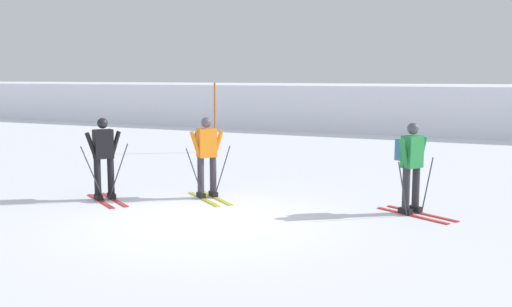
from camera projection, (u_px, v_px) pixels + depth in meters
The scene contains 6 objects.
ground_plane at pixel (202, 221), 10.51m from camera, with size 120.00×120.00×0.00m, color white.
far_snow_ridge at pixel (422, 106), 29.71m from camera, with size 80.00×9.86×2.12m, color white.
skier_green at pixel (411, 163), 10.97m from camera, with size 1.59×1.08×1.71m.
skier_orange at pixel (206, 153), 12.41m from camera, with size 1.49×1.28×1.71m.
skier_black at pixel (103, 154), 12.22m from camera, with size 1.55×1.18×1.71m.
trail_marker_pole at pixel (215, 118), 19.89m from camera, with size 0.06×0.06×2.35m, color #C65614.
Camera 1 is at (5.30, -8.84, 2.56)m, focal length 41.44 mm.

